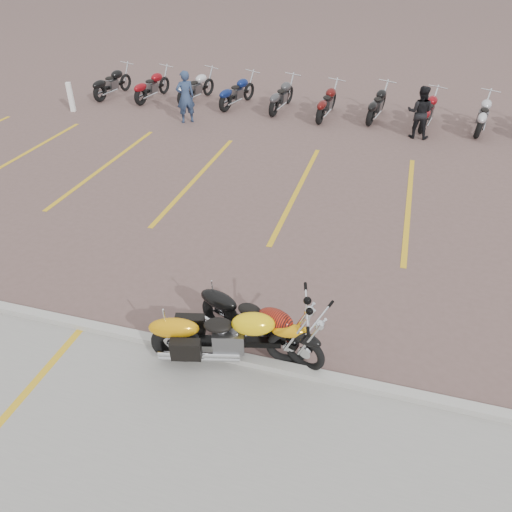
{
  "coord_description": "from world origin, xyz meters",
  "views": [
    {
      "loc": [
        2.19,
        -7.13,
        5.56
      ],
      "look_at": [
        0.16,
        -0.22,
        0.75
      ],
      "focal_mm": 35.0,
      "sensor_mm": 36.0,
      "label": 1
    }
  ],
  "objects_px": {
    "person_a": "(185,97)",
    "bollard": "(71,97)",
    "yellow_cruiser": "(228,336)",
    "flame_cruiser": "(258,325)",
    "person_b": "(420,112)"
  },
  "relations": [
    {
      "from": "flame_cruiser",
      "to": "bollard",
      "type": "height_order",
      "value": "bollard"
    },
    {
      "from": "yellow_cruiser",
      "to": "person_a",
      "type": "bearing_deg",
      "value": 102.02
    },
    {
      "from": "yellow_cruiser",
      "to": "person_b",
      "type": "distance_m",
      "value": 10.97
    },
    {
      "from": "person_a",
      "to": "bollard",
      "type": "bearing_deg",
      "value": -37.66
    },
    {
      "from": "person_a",
      "to": "flame_cruiser",
      "type": "bearing_deg",
      "value": 80.12
    },
    {
      "from": "person_a",
      "to": "bollard",
      "type": "distance_m",
      "value": 4.35
    },
    {
      "from": "bollard",
      "to": "flame_cruiser",
      "type": "bearing_deg",
      "value": -44.75
    },
    {
      "from": "person_b",
      "to": "bollard",
      "type": "xyz_separation_m",
      "value": [
        -11.73,
        -0.76,
        -0.29
      ]
    },
    {
      "from": "person_b",
      "to": "yellow_cruiser",
      "type": "bearing_deg",
      "value": 82.0
    },
    {
      "from": "flame_cruiser",
      "to": "person_b",
      "type": "xyz_separation_m",
      "value": [
        2.13,
        10.27,
        0.33
      ]
    },
    {
      "from": "flame_cruiser",
      "to": "person_a",
      "type": "height_order",
      "value": "person_a"
    },
    {
      "from": "person_b",
      "to": "bollard",
      "type": "height_order",
      "value": "person_b"
    },
    {
      "from": "person_b",
      "to": "bollard",
      "type": "distance_m",
      "value": 11.75
    },
    {
      "from": "flame_cruiser",
      "to": "person_b",
      "type": "bearing_deg",
      "value": 95.88
    },
    {
      "from": "person_a",
      "to": "bollard",
      "type": "height_order",
      "value": "person_a"
    }
  ]
}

